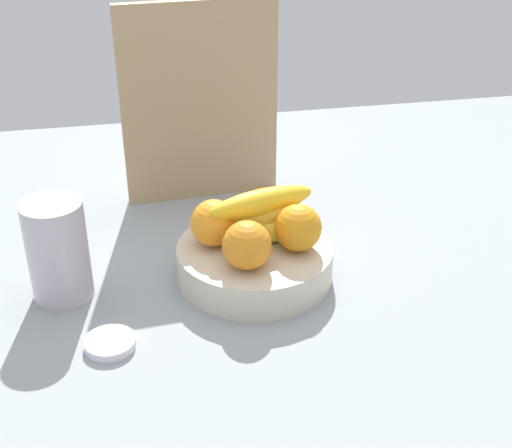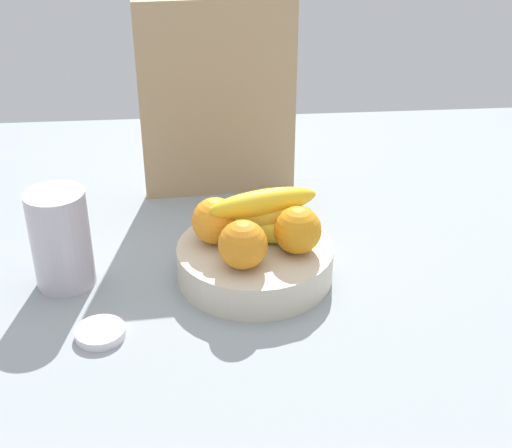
# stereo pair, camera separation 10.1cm
# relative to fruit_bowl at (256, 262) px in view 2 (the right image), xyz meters

# --- Properties ---
(ground_plane) EXTENTS (1.80, 1.40, 0.03)m
(ground_plane) POSITION_rel_fruit_bowl_xyz_m (-0.00, 0.00, -0.04)
(ground_plane) COLOR gray
(fruit_bowl) EXTENTS (0.24, 0.24, 0.05)m
(fruit_bowl) POSITION_rel_fruit_bowl_xyz_m (0.00, 0.00, 0.00)
(fruit_bowl) COLOR beige
(fruit_bowl) RESTS_ON ground_plane
(orange_front_left) EXTENTS (0.07, 0.07, 0.07)m
(orange_front_left) POSITION_rel_fruit_bowl_xyz_m (-0.02, -0.05, 0.06)
(orange_front_left) COLOR orange
(orange_front_left) RESTS_ON fruit_bowl
(orange_front_right) EXTENTS (0.07, 0.07, 0.07)m
(orange_front_right) POSITION_rel_fruit_bowl_xyz_m (0.06, -0.02, 0.06)
(orange_front_right) COLOR orange
(orange_front_right) RESTS_ON fruit_bowl
(orange_center) EXTENTS (0.07, 0.07, 0.07)m
(orange_center) POSITION_rel_fruit_bowl_xyz_m (0.02, 0.05, 0.06)
(orange_center) COLOR orange
(orange_center) RESTS_ON fruit_bowl
(orange_back_left) EXTENTS (0.07, 0.07, 0.07)m
(orange_back_left) POSITION_rel_fruit_bowl_xyz_m (-0.06, 0.02, 0.06)
(orange_back_left) COLOR orange
(orange_back_left) RESTS_ON fruit_bowl
(banana_bunch) EXTENTS (0.18, 0.09, 0.08)m
(banana_bunch) POSITION_rel_fruit_bowl_xyz_m (0.01, 0.02, 0.07)
(banana_bunch) COLOR yellow
(banana_bunch) RESTS_ON fruit_bowl
(cutting_board) EXTENTS (0.28, 0.04, 0.36)m
(cutting_board) POSITION_rel_fruit_bowl_xyz_m (-0.04, 0.30, 0.15)
(cutting_board) COLOR tan
(cutting_board) RESTS_ON ground_plane
(thermos_tumbler) EXTENTS (0.09, 0.09, 0.15)m
(thermos_tumbler) POSITION_rel_fruit_bowl_xyz_m (-0.29, 0.01, 0.05)
(thermos_tumbler) COLOR #BFB6C1
(thermos_tumbler) RESTS_ON ground_plane
(jar_lid) EXTENTS (0.07, 0.07, 0.01)m
(jar_lid) POSITION_rel_fruit_bowl_xyz_m (-0.22, -0.13, -0.02)
(jar_lid) COLOR white
(jar_lid) RESTS_ON ground_plane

